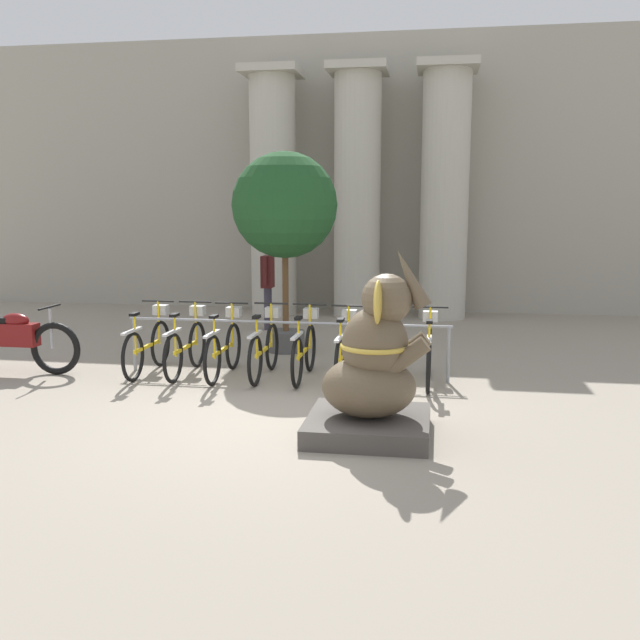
{
  "coord_description": "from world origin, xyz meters",
  "views": [
    {
      "loc": [
        1.71,
        -7.41,
        2.31
      ],
      "look_at": [
        0.36,
        0.7,
        1.0
      ],
      "focal_mm": 40.0,
      "sensor_mm": 36.0,
      "label": 1
    }
  ],
  "objects_px": {
    "bicycle_5": "(345,352)",
    "bicycle_6": "(387,353)",
    "person_pedestrian": "(268,278)",
    "bicycle_7": "(429,354)",
    "bicycle_2": "(224,348)",
    "bicycle_1": "(186,346)",
    "bicycle_0": "(148,345)",
    "elephant_statue": "(374,373)",
    "potted_tree": "(285,209)",
    "bicycle_4": "(305,350)",
    "motorcycle": "(11,339)",
    "bicycle_3": "(265,348)"
  },
  "relations": [
    {
      "from": "elephant_statue",
      "to": "potted_tree",
      "type": "bearing_deg",
      "value": 113.68
    },
    {
      "from": "bicycle_6",
      "to": "person_pedestrian",
      "type": "distance_m",
      "value": 4.6
    },
    {
      "from": "bicycle_2",
      "to": "bicycle_7",
      "type": "relative_size",
      "value": 1.0
    },
    {
      "from": "elephant_statue",
      "to": "bicycle_4",
      "type": "bearing_deg",
      "value": 116.54
    },
    {
      "from": "bicycle_0",
      "to": "bicycle_6",
      "type": "relative_size",
      "value": 1.0
    },
    {
      "from": "bicycle_0",
      "to": "bicycle_4",
      "type": "bearing_deg",
      "value": 0.6
    },
    {
      "from": "bicycle_6",
      "to": "motorcycle",
      "type": "height_order",
      "value": "bicycle_6"
    },
    {
      "from": "bicycle_4",
      "to": "elephant_statue",
      "type": "height_order",
      "value": "elephant_statue"
    },
    {
      "from": "bicycle_0",
      "to": "motorcycle",
      "type": "bearing_deg",
      "value": -170.54
    },
    {
      "from": "bicycle_1",
      "to": "bicycle_4",
      "type": "relative_size",
      "value": 1.0
    },
    {
      "from": "bicycle_4",
      "to": "bicycle_7",
      "type": "height_order",
      "value": "same"
    },
    {
      "from": "bicycle_5",
      "to": "bicycle_6",
      "type": "relative_size",
      "value": 1.0
    },
    {
      "from": "bicycle_7",
      "to": "bicycle_6",
      "type": "bearing_deg",
      "value": -177.74
    },
    {
      "from": "bicycle_2",
      "to": "bicycle_7",
      "type": "xyz_separation_m",
      "value": [
        2.78,
        0.05,
        0.0
      ]
    },
    {
      "from": "elephant_statue",
      "to": "potted_tree",
      "type": "distance_m",
      "value": 4.73
    },
    {
      "from": "bicycle_4",
      "to": "person_pedestrian",
      "type": "relative_size",
      "value": 1.0
    },
    {
      "from": "bicycle_7",
      "to": "elephant_statue",
      "type": "height_order",
      "value": "elephant_statue"
    },
    {
      "from": "bicycle_6",
      "to": "motorcycle",
      "type": "distance_m",
      "value": 5.24
    },
    {
      "from": "bicycle_5",
      "to": "bicycle_0",
      "type": "bearing_deg",
      "value": 179.08
    },
    {
      "from": "bicycle_7",
      "to": "motorcycle",
      "type": "bearing_deg",
      "value": -176.74
    },
    {
      "from": "bicycle_2",
      "to": "person_pedestrian",
      "type": "distance_m",
      "value": 3.88
    },
    {
      "from": "bicycle_3",
      "to": "person_pedestrian",
      "type": "distance_m",
      "value": 3.9
    },
    {
      "from": "bicycle_3",
      "to": "bicycle_1",
      "type": "bearing_deg",
      "value": -179.13
    },
    {
      "from": "potted_tree",
      "to": "bicycle_6",
      "type": "bearing_deg",
      "value": -45.99
    },
    {
      "from": "bicycle_1",
      "to": "bicycle_3",
      "type": "xyz_separation_m",
      "value": [
        1.11,
        0.02,
        0.0
      ]
    },
    {
      "from": "bicycle_1",
      "to": "bicycle_7",
      "type": "height_order",
      "value": "same"
    },
    {
      "from": "bicycle_1",
      "to": "bicycle_4",
      "type": "height_order",
      "value": "same"
    },
    {
      "from": "bicycle_4",
      "to": "bicycle_5",
      "type": "xyz_separation_m",
      "value": [
        0.56,
        -0.07,
        0.0
      ]
    },
    {
      "from": "bicycle_4",
      "to": "bicycle_7",
      "type": "distance_m",
      "value": 1.67
    },
    {
      "from": "bicycle_6",
      "to": "bicycle_0",
      "type": "bearing_deg",
      "value": 179.86
    },
    {
      "from": "bicycle_2",
      "to": "motorcycle",
      "type": "xyz_separation_m",
      "value": [
        -3.0,
        -0.28,
        0.08
      ]
    },
    {
      "from": "potted_tree",
      "to": "elephant_statue",
      "type": "bearing_deg",
      "value": -66.32
    },
    {
      "from": "bicycle_7",
      "to": "bicycle_2",
      "type": "bearing_deg",
      "value": -179.03
    },
    {
      "from": "bicycle_2",
      "to": "bicycle_3",
      "type": "distance_m",
      "value": 0.56
    },
    {
      "from": "bicycle_0",
      "to": "potted_tree",
      "type": "height_order",
      "value": "potted_tree"
    },
    {
      "from": "bicycle_2",
      "to": "bicycle_4",
      "type": "distance_m",
      "value": 1.11
    },
    {
      "from": "bicycle_3",
      "to": "bicycle_4",
      "type": "distance_m",
      "value": 0.56
    },
    {
      "from": "bicycle_4",
      "to": "bicycle_5",
      "type": "bearing_deg",
      "value": -7.0
    },
    {
      "from": "bicycle_0",
      "to": "motorcycle",
      "type": "height_order",
      "value": "bicycle_0"
    },
    {
      "from": "bicycle_1",
      "to": "bicycle_4",
      "type": "bearing_deg",
      "value": 0.36
    },
    {
      "from": "bicycle_5",
      "to": "person_pedestrian",
      "type": "bearing_deg",
      "value": 117.2
    },
    {
      "from": "elephant_statue",
      "to": "bicycle_0",
      "type": "bearing_deg",
      "value": 146.12
    },
    {
      "from": "motorcycle",
      "to": "bicycle_1",
      "type": "bearing_deg",
      "value": 7.64
    },
    {
      "from": "bicycle_1",
      "to": "bicycle_2",
      "type": "xyz_separation_m",
      "value": [
        0.56,
        -0.05,
        0.0
      ]
    },
    {
      "from": "bicycle_3",
      "to": "bicycle_6",
      "type": "height_order",
      "value": "same"
    },
    {
      "from": "bicycle_2",
      "to": "bicycle_6",
      "type": "height_order",
      "value": "same"
    },
    {
      "from": "bicycle_0",
      "to": "elephant_statue",
      "type": "xyz_separation_m",
      "value": [
        3.36,
        -2.26,
        0.25
      ]
    },
    {
      "from": "bicycle_4",
      "to": "bicycle_6",
      "type": "height_order",
      "value": "same"
    },
    {
      "from": "bicycle_0",
      "to": "potted_tree",
      "type": "distance_m",
      "value": 3.05
    },
    {
      "from": "bicycle_1",
      "to": "person_pedestrian",
      "type": "xyz_separation_m",
      "value": [
        0.25,
        3.78,
        0.57
      ]
    }
  ]
}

